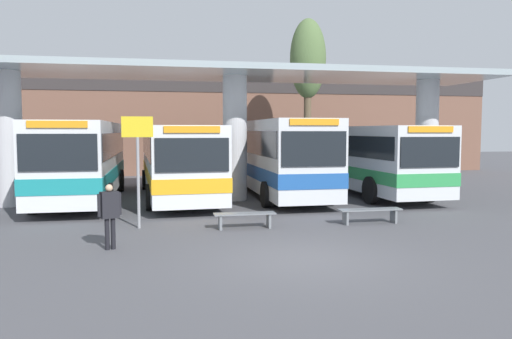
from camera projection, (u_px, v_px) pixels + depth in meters
ground_plane at (303, 259)px, 11.15m from camera, size 100.00×100.00×0.00m
townhouse_backdrop at (206, 112)px, 32.41m from camera, size 40.00×0.58×7.03m
station_canopy at (235, 96)px, 20.39m from camera, size 22.30×5.04×5.34m
transit_bus_left_bay at (83, 157)px, 20.42m from camera, size 2.83×10.44×3.20m
transit_bus_center_bay at (177, 158)px, 21.51m from camera, size 3.20×11.44×3.05m
transit_bus_right_bay at (279, 154)px, 21.78m from camera, size 2.77×10.15×3.30m
transit_bus_far_right_bay at (365, 156)px, 22.84m from camera, size 3.01×10.72×3.05m
waiting_bench_near_pillar at (245, 217)px, 14.61m from camera, size 1.81×0.44×0.46m
waiting_bench_mid_platform at (370, 212)px, 15.39m from camera, size 1.99×0.44×0.46m
info_sign_platform at (138, 149)px, 14.52m from camera, size 0.90×0.09×3.28m
pedestrian_waiting at (110, 210)px, 11.98m from camera, size 0.57×0.38×1.58m
poplar_tree_behind_left at (308, 62)px, 28.22m from camera, size 2.04×2.04×9.18m
parked_car_street at (338, 161)px, 29.71m from camera, size 4.22×2.10×2.13m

